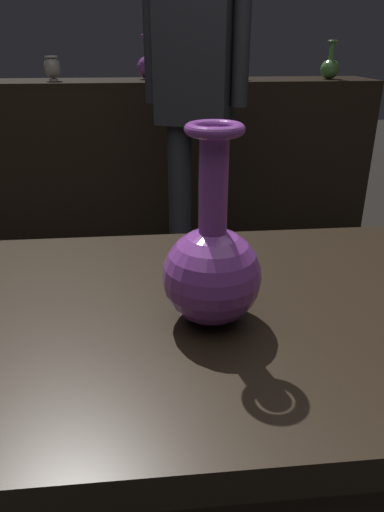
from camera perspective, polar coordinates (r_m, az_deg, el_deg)
The scene contains 8 objects.
display_plinth at distance 1.02m, azimuth -1.83°, elevation -25.72°, with size 1.20×0.64×0.80m.
back_display_shelf at distance 2.94m, azimuth -4.91°, elevation 10.83°, with size 2.60×0.40×0.99m.
vase_centerpiece at distance 0.69m, azimuth 2.43°, elevation -1.30°, with size 0.15×0.15×0.30m.
shelf_vase_far_right at distance 3.01m, azimuth 16.39°, elevation 21.11°, with size 0.11×0.11×0.21m.
shelf_vase_left at distance 2.85m, azimuth -16.59°, elevation 21.06°, with size 0.09×0.09×0.13m.
shelf_vase_center at distance 2.90m, azimuth -5.37°, elevation 22.03°, with size 0.12×0.12×0.24m.
shelf_vase_right at distance 2.90m, azimuth 5.77°, elevation 21.58°, with size 0.08×0.08×0.17m.
visitor_center_back at distance 2.17m, azimuth 0.36°, elevation 20.16°, with size 0.43×0.30×1.72m.
Camera 1 is at (-0.04, -0.65, 1.19)m, focal length 33.00 mm.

